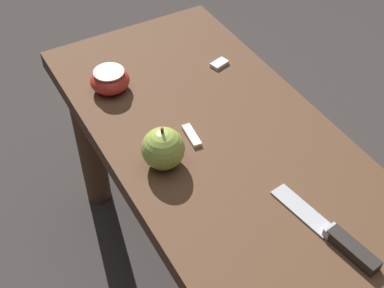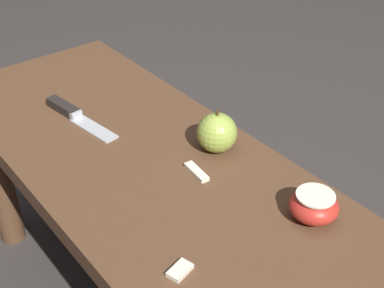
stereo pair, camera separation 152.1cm
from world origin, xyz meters
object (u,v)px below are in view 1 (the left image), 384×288
wooden_bench (242,199)px  apple_cut (110,80)px  knife (338,238)px  apple_whole (163,149)px

wooden_bench → apple_cut: apple_cut is taller
knife → apple_whole: bearing=21.4°
apple_whole → apple_cut: (0.25, -0.00, -0.01)m
wooden_bench → apple_cut: size_ratio=12.87×
wooden_bench → apple_cut: 0.37m
wooden_bench → apple_cut: (0.32, 0.13, 0.12)m
knife → apple_whole: 0.33m
apple_whole → apple_cut: apple_whole is taller
wooden_bench → knife: knife is taller
apple_whole → knife: bearing=-150.5°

